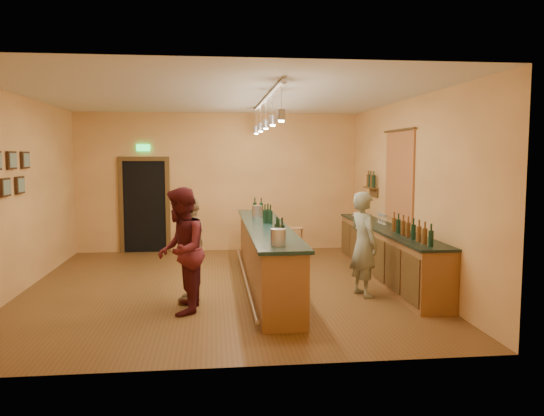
{
  "coord_description": "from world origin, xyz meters",
  "views": [
    {
      "loc": [
        -0.13,
        -8.9,
        2.22
      ],
      "look_at": [
        0.88,
        0.2,
        1.32
      ],
      "focal_mm": 35.0,
      "sensor_mm": 36.0,
      "label": 1
    }
  ],
  "objects": [
    {
      "name": "bottle_shelf",
      "position": [
        3.17,
        1.9,
        1.67
      ],
      "size": [
        0.17,
        0.55,
        0.54
      ],
      "color": "#472C15",
      "rests_on": "wall_right"
    },
    {
      "name": "wall_right",
      "position": [
        3.25,
        0.0,
        1.6
      ],
      "size": [
        0.02,
        7.0,
        3.2
      ],
      "primitive_type": "cube",
      "color": "#C08348",
      "rests_on": "floor"
    },
    {
      "name": "floor",
      "position": [
        0.0,
        0.0,
        0.0
      ],
      "size": [
        7.0,
        7.0,
        0.0
      ],
      "primitive_type": "plane",
      "color": "brown",
      "rests_on": "ground"
    },
    {
      "name": "bar_stool",
      "position": [
        1.61,
        2.2,
        0.54
      ],
      "size": [
        0.33,
        0.33,
        0.69
      ],
      "rotation": [
        0.0,
        0.0,
        0.08
      ],
      "color": "#A8764C",
      "rests_on": "floor"
    },
    {
      "name": "wall_left",
      "position": [
        -3.25,
        0.0,
        1.6
      ],
      "size": [
        0.02,
        7.0,
        3.2
      ],
      "primitive_type": "cube",
      "color": "#C08348",
      "rests_on": "floor"
    },
    {
      "name": "tapestry",
      "position": [
        3.23,
        0.4,
        1.85
      ],
      "size": [
        0.03,
        1.4,
        1.6
      ],
      "primitive_type": "cube",
      "color": "#A9212E",
      "rests_on": "wall_right"
    },
    {
      "name": "tasting_bar",
      "position": [
        0.76,
        -0.0,
        0.61
      ],
      "size": [
        0.73,
        5.1,
        1.38
      ],
      "color": "brown",
      "rests_on": "floor"
    },
    {
      "name": "wall_front",
      "position": [
        0.0,
        -3.5,
        1.6
      ],
      "size": [
        6.5,
        0.02,
        3.2
      ],
      "primitive_type": "cube",
      "color": "#C08348",
      "rests_on": "floor"
    },
    {
      "name": "wall_back",
      "position": [
        0.0,
        3.5,
        1.6
      ],
      "size": [
        6.5,
        0.02,
        3.2
      ],
      "primitive_type": "cube",
      "color": "#C08348",
      "rests_on": "floor"
    },
    {
      "name": "bartender",
      "position": [
        2.22,
        -0.84,
        0.83
      ],
      "size": [
        0.56,
        0.7,
        1.66
      ],
      "primitive_type": "imported",
      "rotation": [
        0.0,
        0.0,
        1.88
      ],
      "color": "gray",
      "rests_on": "floor"
    },
    {
      "name": "ceiling",
      "position": [
        0.0,
        0.0,
        3.2
      ],
      "size": [
        6.5,
        7.0,
        0.02
      ],
      "primitive_type": "cube",
      "color": "silver",
      "rests_on": "wall_back"
    },
    {
      "name": "customer_b",
      "position": [
        -0.46,
        -0.93,
        0.81
      ],
      "size": [
        0.6,
        1.02,
        1.62
      ],
      "primitive_type": "imported",
      "rotation": [
        0.0,
        0.0,
        -1.8
      ],
      "color": "#997A51",
      "rests_on": "floor"
    },
    {
      "name": "back_counter",
      "position": [
        2.97,
        0.18,
        0.49
      ],
      "size": [
        0.6,
        4.55,
        1.27
      ],
      "color": "brown",
      "rests_on": "floor"
    },
    {
      "name": "customer_a",
      "position": [
        -0.59,
        -1.45,
        0.89
      ],
      "size": [
        0.73,
        0.9,
        1.78
      ],
      "primitive_type": "imported",
      "rotation": [
        0.0,
        0.0,
        -1.63
      ],
      "color": "#59191E",
      "rests_on": "floor"
    },
    {
      "name": "picture_grid",
      "position": [
        -3.21,
        -0.75,
        1.95
      ],
      "size": [
        0.06,
        2.2,
        0.7
      ],
      "primitive_type": null,
      "color": "#382111",
      "rests_on": "wall_left"
    },
    {
      "name": "doorway",
      "position": [
        -1.7,
        3.47,
        1.13
      ],
      "size": [
        1.15,
        0.09,
        2.48
      ],
      "color": "black",
      "rests_on": "wall_back"
    },
    {
      "name": "pendant_track",
      "position": [
        0.76,
        -0.0,
        2.98
      ],
      "size": [
        0.11,
        4.6,
        0.5
      ],
      "color": "silver",
      "rests_on": "ceiling"
    }
  ]
}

